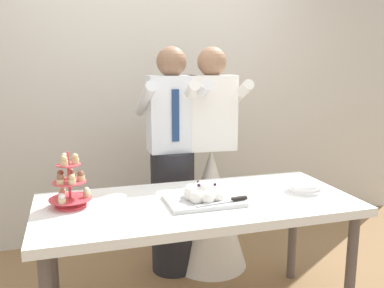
# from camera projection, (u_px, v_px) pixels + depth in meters

# --- Properties ---
(rear_wall) EXTENTS (5.20, 0.10, 2.90)m
(rear_wall) POSITION_uv_depth(u_px,v_px,m) (148.00, 74.00, 3.57)
(rear_wall) COLOR beige
(rear_wall) RESTS_ON ground_plane
(dessert_table) EXTENTS (1.80, 0.80, 0.78)m
(dessert_table) POSITION_uv_depth(u_px,v_px,m) (198.00, 213.00, 2.36)
(dessert_table) COLOR white
(dessert_table) RESTS_ON ground_plane
(cupcake_stand) EXTENTS (0.23, 0.23, 0.31)m
(cupcake_stand) POSITION_uv_depth(u_px,v_px,m) (70.00, 185.00, 2.23)
(cupcake_stand) COLOR #D83F4C
(cupcake_stand) RESTS_ON dessert_table
(main_cake_tray) EXTENTS (0.43, 0.31, 0.12)m
(main_cake_tray) POSITION_uv_depth(u_px,v_px,m) (203.00, 195.00, 2.31)
(main_cake_tray) COLOR silver
(main_cake_tray) RESTS_ON dessert_table
(plate_stack) EXTENTS (0.21, 0.21, 0.05)m
(plate_stack) POSITION_uv_depth(u_px,v_px,m) (305.00, 187.00, 2.51)
(plate_stack) COLOR white
(plate_stack) RESTS_ON dessert_table
(person_groom) EXTENTS (0.46, 0.49, 1.66)m
(person_groom) POSITION_uv_depth(u_px,v_px,m) (173.00, 174.00, 3.01)
(person_groom) COLOR #232328
(person_groom) RESTS_ON ground_plane
(person_bride) EXTENTS (0.56, 0.56, 1.66)m
(person_bride) POSITION_uv_depth(u_px,v_px,m) (211.00, 192.00, 3.11)
(person_bride) COLOR white
(person_bride) RESTS_ON ground_plane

